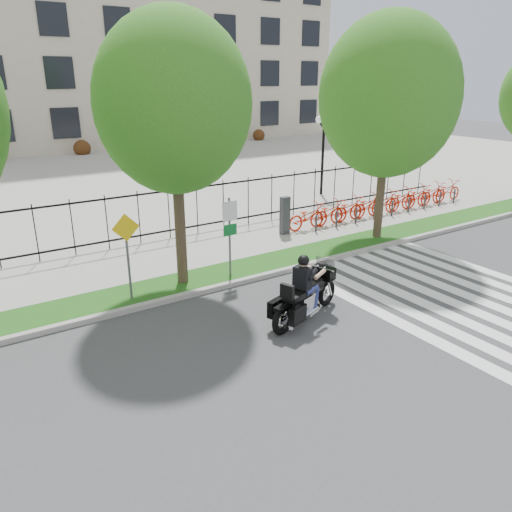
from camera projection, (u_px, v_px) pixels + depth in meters
ground at (325, 339)px, 12.24m from camera, size 120.00×120.00×0.00m
curb at (238, 282)px, 15.44m from camera, size 60.00×0.20×0.15m
grass_verge at (225, 274)px, 16.11m from camera, size 60.00×1.50×0.15m
sidewalk at (190, 252)px, 18.08m from camera, size 60.00×3.50×0.15m
plaza at (69, 176)px, 31.89m from camera, size 80.00×34.00×0.10m
crosswalk_stripes at (450, 295)px, 14.72m from camera, size 5.70×8.00×0.01m
iron_fence at (169, 213)px, 19.09m from camera, size 30.00×0.06×2.00m
lamp_post_right at (324, 135)px, 25.74m from camera, size 1.06×0.70×4.25m
street_tree_1 at (174, 104)px, 13.54m from camera, size 4.31×4.31×7.72m
street_tree_2 at (389, 97)px, 17.85m from camera, size 5.03×5.03×8.14m
bike_share_station at (383, 203)px, 22.61m from camera, size 11.17×0.89×1.50m
sign_pole_regulatory at (230, 227)px, 15.25m from camera, size 0.50×0.09×2.50m
sign_pole_warning at (127, 245)px, 13.59m from camera, size 0.78×0.09×2.49m
motorcycle_rider at (306, 293)px, 13.05m from camera, size 2.78×1.35×2.22m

